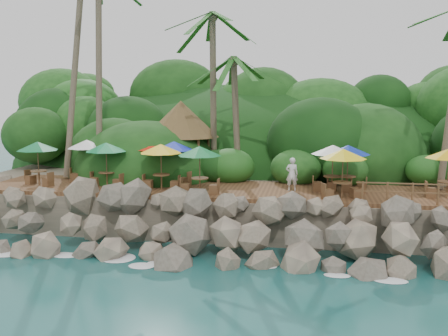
# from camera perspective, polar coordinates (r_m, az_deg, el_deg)

# --- Properties ---
(ground) EXTENTS (140.00, 140.00, 0.00)m
(ground) POSITION_cam_1_polar(r_m,az_deg,el_deg) (21.17, -2.88, -11.53)
(ground) COLOR #19514F
(ground) RESTS_ON ground
(land_base) EXTENTS (32.00, 25.20, 2.10)m
(land_base) POSITION_cam_1_polar(r_m,az_deg,el_deg) (36.20, 2.75, -1.38)
(land_base) COLOR gray
(land_base) RESTS_ON ground
(jungle_hill) EXTENTS (44.80, 28.00, 15.40)m
(jungle_hill) POSITION_cam_1_polar(r_m,az_deg,el_deg) (43.72, 3.99, -1.08)
(jungle_hill) COLOR #143811
(jungle_hill) RESTS_ON ground
(seawall) EXTENTS (29.00, 4.00, 2.30)m
(seawall) POSITION_cam_1_polar(r_m,az_deg,el_deg) (22.68, -1.77, -7.11)
(seawall) COLOR gray
(seawall) RESTS_ON ground
(terrace) EXTENTS (26.00, 5.00, 0.20)m
(terrace) POSITION_cam_1_polar(r_m,az_deg,el_deg) (26.27, 0.00, -2.59)
(terrace) COLOR brown
(terrace) RESTS_ON land_base
(jungle_foliage) EXTENTS (44.00, 16.00, 12.00)m
(jungle_foliage) POSITION_cam_1_polar(r_m,az_deg,el_deg) (35.43, 2.54, -3.33)
(jungle_foliage) COLOR #143811
(jungle_foliage) RESTS_ON ground
(foam_line) EXTENTS (25.20, 0.80, 0.06)m
(foam_line) POSITION_cam_1_polar(r_m,az_deg,el_deg) (21.44, -2.70, -11.19)
(foam_line) COLOR white
(foam_line) RESTS_ON ground
(palms) EXTENTS (29.87, 7.06, 15.15)m
(palms) POSITION_cam_1_polar(r_m,az_deg,el_deg) (28.63, 3.62, 18.64)
(palms) COLOR brown
(palms) RESTS_ON ground
(palapa) EXTENTS (4.72, 4.72, 4.60)m
(palapa) POSITION_cam_1_polar(r_m,az_deg,el_deg) (30.23, -5.01, 5.69)
(palapa) COLOR brown
(palapa) RESTS_ON ground
(dining_clusters) EXTENTS (23.50, 4.63, 2.41)m
(dining_clusters) POSITION_cam_1_polar(r_m,az_deg,el_deg) (25.74, -1.49, 1.92)
(dining_clusters) COLOR brown
(dining_clusters) RESTS_ON terrace
(waiter) EXTENTS (0.69, 0.50, 1.75)m
(waiter) POSITION_cam_1_polar(r_m,az_deg,el_deg) (25.67, 7.88, -0.72)
(waiter) COLOR silver
(waiter) RESTS_ON terrace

